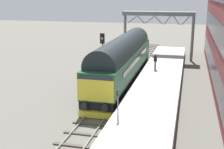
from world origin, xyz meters
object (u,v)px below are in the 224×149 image
(diesel_locomotive, at_px, (123,59))
(signal_post_near, at_px, (102,52))
(waiting_passenger, at_px, (155,60))
(platform_number_sign, at_px, (118,99))

(diesel_locomotive, distance_m, signal_post_near, 2.08)
(signal_post_near, bearing_deg, diesel_locomotive, 5.38)
(diesel_locomotive, distance_m, waiting_passenger, 3.88)
(diesel_locomotive, distance_m, platform_number_sign, 11.09)
(diesel_locomotive, bearing_deg, waiting_passenger, 41.74)
(platform_number_sign, bearing_deg, waiting_passenger, 86.48)
(platform_number_sign, bearing_deg, signal_post_near, 110.54)
(signal_post_near, distance_m, waiting_passenger, 5.68)
(signal_post_near, relative_size, platform_number_sign, 2.68)
(platform_number_sign, xyz_separation_m, waiting_passenger, (0.83, 13.45, -0.24))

